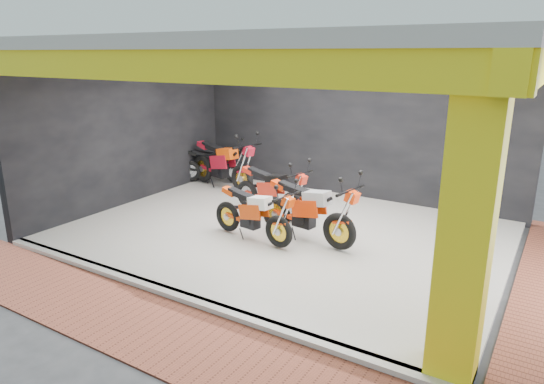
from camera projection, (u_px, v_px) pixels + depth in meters
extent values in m
plane|color=#2D2D30|center=(222.00, 273.00, 7.89)|extent=(80.00, 80.00, 0.00)
cube|color=white|center=(284.00, 233.00, 9.51)|extent=(8.00, 6.00, 0.10)
cube|color=beige|center=(285.00, 44.00, 8.53)|extent=(8.40, 6.40, 0.20)
cube|color=black|center=(350.00, 127.00, 11.57)|extent=(8.20, 0.20, 3.50)
cube|color=black|center=(130.00, 130.00, 11.11)|extent=(0.20, 6.20, 3.50)
cube|color=yellow|center=(467.00, 228.00, 4.90)|extent=(0.50, 0.50, 3.50)
cube|color=yellow|center=(166.00, 66.00, 6.16)|extent=(8.40, 0.30, 0.40)
cube|color=yellow|center=(539.00, 65.00, 6.59)|extent=(0.30, 6.40, 0.40)
cube|color=white|center=(179.00, 296.00, 7.04)|extent=(8.00, 0.20, 0.10)
cube|color=brown|center=(139.00, 323.00, 6.41)|extent=(9.00, 1.40, 0.03)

